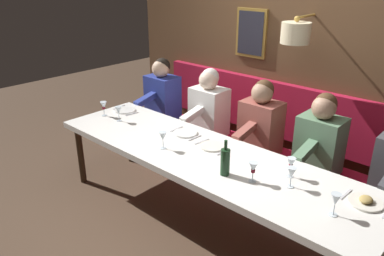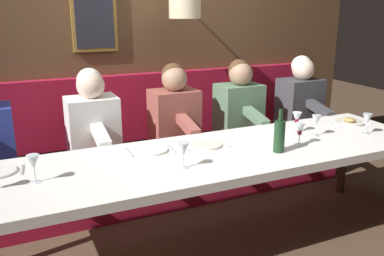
{
  "view_description": "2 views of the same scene",
  "coord_description": "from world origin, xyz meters",
  "views": [
    {
      "loc": [
        -2.3,
        -1.97,
        2.26
      ],
      "look_at": [
        0.05,
        0.18,
        0.92
      ],
      "focal_mm": 35.41,
      "sensor_mm": 36.0,
      "label": 1
    },
    {
      "loc": [
        -2.36,
        1.28,
        1.7
      ],
      "look_at": [
        0.05,
        0.18,
        0.92
      ],
      "focal_mm": 38.6,
      "sensor_mm": 36.0,
      "label": 2
    }
  ],
  "objects": [
    {
      "name": "wine_glass_5",
      "position": [
        -0.11,
        -0.6,
        0.86
      ],
      "size": [
        0.07,
        0.07,
        0.16
      ],
      "color": "silver",
      "rests_on": "dining_table"
    },
    {
      "name": "dining_table",
      "position": [
        0.0,
        0.0,
        0.68
      ],
      "size": [
        0.9,
        3.22,
        0.74
      ],
      "color": "silver",
      "rests_on": "ground_plane"
    },
    {
      "name": "wine_glass_6",
      "position": [
        -0.17,
        0.34,
        0.86
      ],
      "size": [
        0.07,
        0.07,
        0.16
      ],
      "color": "silver",
      "rests_on": "dining_table"
    },
    {
      "name": "wine_glass_3",
      "position": [
        -0.11,
        -1.24,
        0.86
      ],
      "size": [
        0.07,
        0.07,
        0.16
      ],
      "color": "silver",
      "rests_on": "dining_table"
    },
    {
      "name": "place_setting_1",
      "position": [
        0.16,
        0.03,
        0.75
      ],
      "size": [
        0.24,
        0.32,
        0.01
      ],
      "color": "silver",
      "rests_on": "dining_table"
    },
    {
      "name": "diner_middle",
      "position": [
        0.88,
        -0.03,
        0.82
      ],
      "size": [
        0.6,
        0.4,
        0.79
      ],
      "color": "#934C42",
      "rests_on": "banquette_bench"
    },
    {
      "name": "wine_glass_0",
      "position": [
        -0.02,
        1.19,
        0.86
      ],
      "size": [
        0.07,
        0.07,
        0.16
      ],
      "color": "silver",
      "rests_on": "dining_table"
    },
    {
      "name": "back_wall_panel",
      "position": [
        1.46,
        0.0,
        1.36
      ],
      "size": [
        0.59,
        4.62,
        2.9
      ],
      "color": "brown",
      "rests_on": "ground_plane"
    },
    {
      "name": "wine_glass_4",
      "position": [
        0.02,
        -0.85,
        0.86
      ],
      "size": [
        0.07,
        0.07,
        0.16
      ],
      "color": "silver",
      "rests_on": "dining_table"
    },
    {
      "name": "diner_nearest",
      "position": [
        0.88,
        -1.39,
        0.82
      ],
      "size": [
        0.6,
        0.4,
        0.79
      ],
      "color": "#3D3D42",
      "rests_on": "banquette_bench"
    },
    {
      "name": "ground_plane",
      "position": [
        0.0,
        0.0,
        0.0
      ],
      "size": [
        12.0,
        12.0,
        0.0
      ],
      "primitive_type": "plane",
      "color": "#4C3828"
    },
    {
      "name": "banquette_bench",
      "position": [
        0.89,
        0.0,
        0.23
      ],
      "size": [
        0.52,
        3.42,
        0.45
      ],
      "primitive_type": "cube",
      "color": "maroon",
      "rests_on": "ground_plane"
    },
    {
      "name": "wine_bottle",
      "position": [
        -0.17,
        -0.37,
        0.86
      ],
      "size": [
        0.08,
        0.08,
        0.3
      ],
      "color": "#19381E",
      "rests_on": "dining_table"
    },
    {
      "name": "place_setting_2",
      "position": [
        0.21,
        0.42,
        0.75
      ],
      "size": [
        0.24,
        0.31,
        0.01
      ],
      "color": "white",
      "rests_on": "dining_table"
    },
    {
      "name": "wine_glass_2",
      "position": [
        0.16,
        -0.77,
        0.86
      ],
      "size": [
        0.07,
        0.07,
        0.16
      ],
      "color": "silver",
      "rests_on": "dining_table"
    },
    {
      "name": "diner_far",
      "position": [
        0.88,
        0.68,
        0.82
      ],
      "size": [
        0.6,
        0.4,
        0.79
      ],
      "color": "white",
      "rests_on": "banquette_bench"
    },
    {
      "name": "place_setting_3",
      "position": [
        0.18,
        -1.35,
        0.75
      ],
      "size": [
        0.24,
        0.31,
        0.05
      ],
      "color": "silver",
      "rests_on": "dining_table"
    },
    {
      "name": "diner_near",
      "position": [
        0.88,
        -0.68,
        0.82
      ],
      "size": [
        0.6,
        0.4,
        0.79
      ],
      "color": "#567A5B",
      "rests_on": "banquette_bench"
    }
  ]
}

